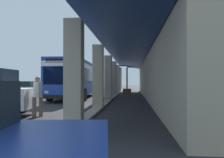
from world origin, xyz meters
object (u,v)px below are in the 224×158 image
object	(u,v)px
transit_bus	(77,77)
pedestrian	(38,94)
potted_palm	(127,88)
parked_sedan_charcoal	(49,87)
parked_sedan_green	(27,88)

from	to	relation	value
transit_bus	pedestrian	world-z (taller)	transit_bus
transit_bus	potted_palm	size ratio (longest dim) A/B	3.41
parked_sedan_charcoal	parked_sedan_green	distance (m)	5.77
potted_palm	parked_sedan_charcoal	bearing A→B (deg)	-108.44
transit_bus	parked_sedan_charcoal	world-z (taller)	transit_bus
pedestrian	potted_palm	bearing A→B (deg)	168.97
parked_sedan_charcoal	pedestrian	world-z (taller)	pedestrian
parked_sedan_green	potted_palm	size ratio (longest dim) A/B	1.34
parked_sedan_green	potted_palm	world-z (taller)	potted_palm
potted_palm	transit_bus	bearing A→B (deg)	-38.32
parked_sedan_charcoal	pedestrian	bearing A→B (deg)	19.05
pedestrian	potted_palm	size ratio (longest dim) A/B	0.50
pedestrian	parked_sedan_charcoal	bearing A→B (deg)	-160.95
parked_sedan_charcoal	potted_palm	size ratio (longest dim) A/B	1.35
transit_bus	parked_sedan_green	size ratio (longest dim) A/B	2.54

